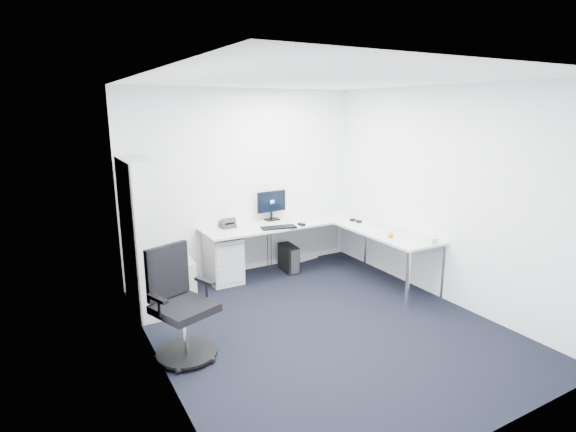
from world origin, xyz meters
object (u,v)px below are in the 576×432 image
laptop (393,220)px  task_chair (184,305)px  monitor (272,205)px  l_desk (300,253)px  bookshelf (143,236)px

laptop → task_chair: bearing=-173.1°
monitor → l_desk: bearing=-77.9°
task_chair → laptop: bearing=-9.9°
bookshelf → task_chair: bookshelf is taller
l_desk → monitor: monitor is taller
monitor → laptop: size_ratio=1.42×
laptop → l_desk: bearing=143.8°
l_desk → monitor: (-0.16, 0.57, 0.61)m
monitor → task_chair: bearing=-139.3°
task_chair → l_desk: bearing=11.3°
l_desk → task_chair: size_ratio=2.35×
l_desk → bookshelf: (-2.17, 0.05, 0.54)m
bookshelf → monitor: bookshelf is taller
task_chair → monitor: (1.93, 1.88, 0.44)m
laptop → bookshelf: bearing=163.2°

